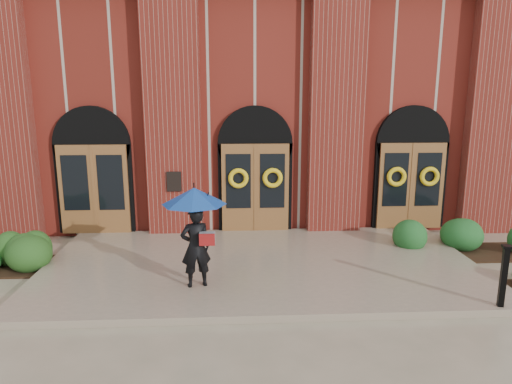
{
  "coord_description": "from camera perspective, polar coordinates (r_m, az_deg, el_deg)",
  "views": [
    {
      "loc": [
        -0.65,
        -9.93,
        4.02
      ],
      "look_at": [
        -0.07,
        1.0,
        1.65
      ],
      "focal_mm": 32.0,
      "sensor_mm": 36.0,
      "label": 1
    }
  ],
  "objects": [
    {
      "name": "metal_post",
      "position": [
        9.62,
        28.56,
        -9.07
      ],
      "size": [
        0.19,
        0.19,
        1.18
      ],
      "rotation": [
        0.0,
        0.0,
        -0.26
      ],
      "color": "black",
      "rests_on": "landing"
    },
    {
      "name": "ground",
      "position": [
        10.73,
        0.66,
        -9.77
      ],
      "size": [
        90.0,
        90.0,
        0.0
      ],
      "primitive_type": "plane",
      "color": "tan",
      "rests_on": "ground"
    },
    {
      "name": "man_with_umbrella",
      "position": [
        9.17,
        -7.63,
        -3.25
      ],
      "size": [
        1.56,
        1.56,
        2.06
      ],
      "rotation": [
        0.0,
        0.0,
        3.39
      ],
      "color": "black",
      "rests_on": "landing"
    },
    {
      "name": "hedge_wall_left",
      "position": [
        11.94,
        -25.44,
        -6.67
      ],
      "size": [
        3.08,
        1.23,
        0.79
      ],
      "primitive_type": "ellipsoid",
      "color": "#204617",
      "rests_on": "ground"
    },
    {
      "name": "church_building",
      "position": [
        18.73,
        -1.06,
        10.63
      ],
      "size": [
        16.2,
        12.53,
        7.0
      ],
      "color": "maroon",
      "rests_on": "ground"
    },
    {
      "name": "hedge_wall_right",
      "position": [
        12.81,
        24.41,
        -5.36
      ],
      "size": [
        3.05,
        1.22,
        0.78
      ],
      "primitive_type": "ellipsoid",
      "color": "#1B4E1F",
      "rests_on": "ground"
    },
    {
      "name": "landing",
      "position": [
        10.84,
        0.61,
        -9.1
      ],
      "size": [
        10.0,
        5.3,
        0.15
      ],
      "primitive_type": "cube",
      "color": "gray",
      "rests_on": "ground"
    }
  ]
}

